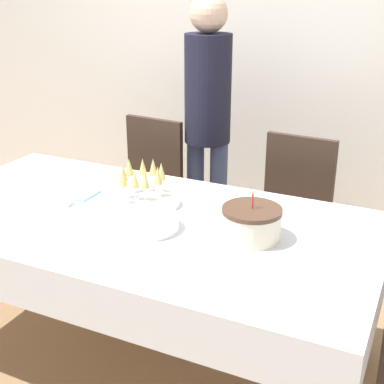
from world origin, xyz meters
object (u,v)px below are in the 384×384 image
birthday_cake (252,223)px  plate_stack_dessert (159,202)px  dining_chair_far_left (146,189)px  champagne_tray (141,181)px  dining_chair_far_right (290,215)px  plate_stack_main (148,222)px  person_standing (208,109)px

birthday_cake → plate_stack_dessert: bearing=164.9°
dining_chair_far_left → champagne_tray: 0.83m
dining_chair_far_right → plate_stack_dessert: (-0.45, -0.70, 0.26)m
plate_stack_dessert → dining_chair_far_right: bearing=56.9°
champagne_tray → plate_stack_main: (0.19, -0.27, -0.06)m
dining_chair_far_right → plate_stack_main: bearing=-112.0°
dining_chair_far_right → person_standing: bearing=161.3°
dining_chair_far_right → birthday_cake: bearing=-86.8°
dining_chair_far_right → birthday_cake: 0.89m
champagne_tray → plate_stack_main: champagne_tray is taller
champagne_tray → plate_stack_main: 0.33m
dining_chair_far_left → plate_stack_main: (0.56, -0.93, 0.27)m
dining_chair_far_left → person_standing: 0.63m
plate_stack_main → plate_stack_dessert: plate_stack_main is taller
champagne_tray → person_standing: size_ratio=0.20×
champagne_tray → plate_stack_dessert: (0.11, -0.03, -0.07)m
dining_chair_far_right → birthday_cake: size_ratio=3.85×
birthday_cake → plate_stack_main: 0.44m
dining_chair_far_right → champagne_tray: (-0.56, -0.67, 0.34)m
birthday_cake → plate_stack_main: (-0.42, -0.10, -0.04)m
dining_chair_far_right → person_standing: person_standing is taller
dining_chair_far_left → plate_stack_main: size_ratio=3.61×
plate_stack_main → plate_stack_dessert: size_ratio=1.35×
plate_stack_main → person_standing: size_ratio=0.16×
dining_chair_far_left → plate_stack_main: dining_chair_far_left is taller
champagne_tray → person_standing: (-0.04, 0.87, 0.16)m
dining_chair_far_right → champagne_tray: dining_chair_far_right is taller
dining_chair_far_left → birthday_cake: size_ratio=3.85×
birthday_cake → plate_stack_dessert: size_ratio=1.26×
plate_stack_dessert → champagne_tray: bearing=165.1°
dining_chair_far_right → plate_stack_main: 1.04m
dining_chair_far_left → birthday_cake: birthday_cake is taller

